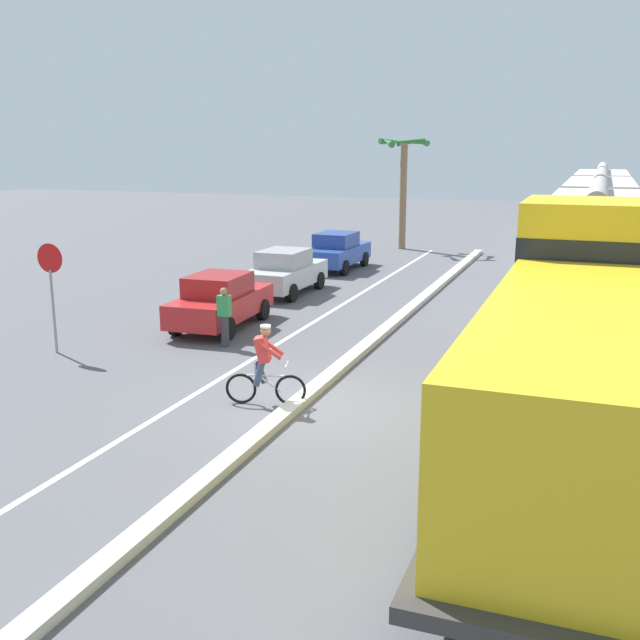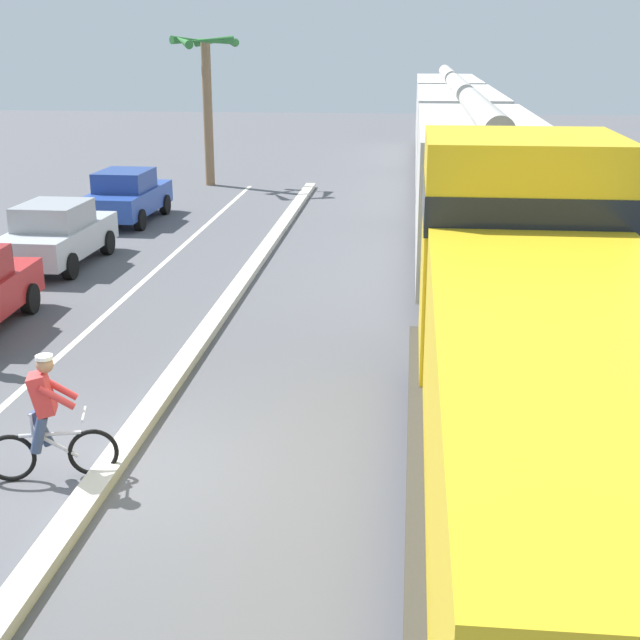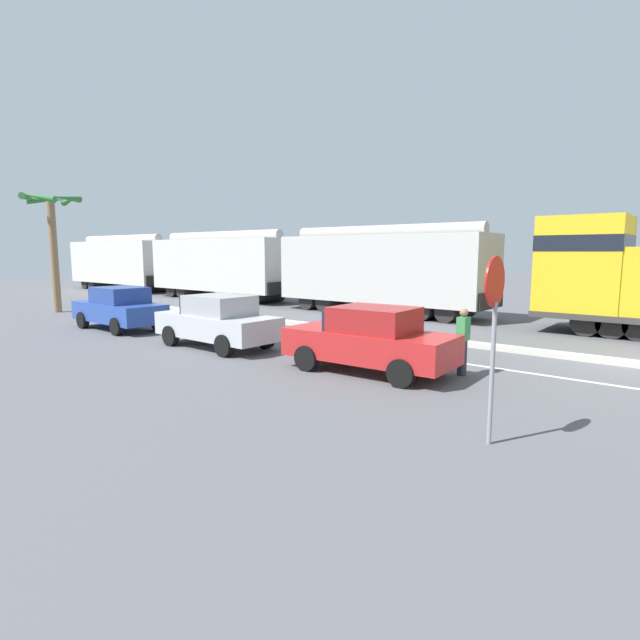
{
  "view_description": "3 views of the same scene",
  "coord_description": "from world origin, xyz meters",
  "px_view_note": "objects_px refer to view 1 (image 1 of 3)",
  "views": [
    {
      "loc": [
        5.61,
        -13.79,
        5.34
      ],
      "look_at": [
        -0.13,
        1.58,
        1.47
      ],
      "focal_mm": 42.0,
      "sensor_mm": 36.0,
      "label": 1
    },
    {
      "loc": [
        3.88,
        -10.36,
        5.53
      ],
      "look_at": [
        2.6,
        2.11,
        1.55
      ],
      "focal_mm": 50.0,
      "sensor_mm": 36.0,
      "label": 2
    },
    {
      "loc": [
        -14.86,
        -1.09,
        2.94
      ],
      "look_at": [
        -3.21,
        8.29,
        0.89
      ],
      "focal_mm": 28.0,
      "sensor_mm": 36.0,
      "label": 3
    }
  ],
  "objects_px": {
    "stop_sign": "(51,277)",
    "pedestrian_by_cars": "(224,316)",
    "hopper_car_middle": "(598,217)",
    "palm_tree_near": "(404,166)",
    "parked_car_red": "(220,301)",
    "parked_car_silver": "(285,272)",
    "locomotive": "(581,356)",
    "hopper_car_trailing": "(600,199)",
    "cyclist": "(264,367)",
    "parked_car_blue": "(337,251)",
    "hopper_car_lead": "(594,249)"
  },
  "relations": [
    {
      "from": "cyclist",
      "to": "stop_sign",
      "type": "height_order",
      "value": "stop_sign"
    },
    {
      "from": "parked_car_silver",
      "to": "palm_tree_near",
      "type": "distance_m",
      "value": 13.72
    },
    {
      "from": "stop_sign",
      "to": "pedestrian_by_cars",
      "type": "bearing_deg",
      "value": 28.24
    },
    {
      "from": "parked_car_silver",
      "to": "pedestrian_by_cars",
      "type": "distance_m",
      "value": 7.46
    },
    {
      "from": "parked_car_blue",
      "to": "palm_tree_near",
      "type": "height_order",
      "value": "palm_tree_near"
    },
    {
      "from": "hopper_car_lead",
      "to": "palm_tree_near",
      "type": "distance_m",
      "value": 15.98
    },
    {
      "from": "hopper_car_trailing",
      "to": "parked_car_red",
      "type": "xyz_separation_m",
      "value": [
        -10.23,
        -29.21,
        -1.26
      ]
    },
    {
      "from": "parked_car_red",
      "to": "palm_tree_near",
      "type": "height_order",
      "value": "palm_tree_near"
    },
    {
      "from": "parked_car_red",
      "to": "locomotive",
      "type": "bearing_deg",
      "value": -30.98
    },
    {
      "from": "palm_tree_near",
      "to": "parked_car_blue",
      "type": "bearing_deg",
      "value": -97.41
    },
    {
      "from": "stop_sign",
      "to": "pedestrian_by_cars",
      "type": "height_order",
      "value": "stop_sign"
    },
    {
      "from": "palm_tree_near",
      "to": "parked_car_red",
      "type": "bearing_deg",
      "value": -92.27
    },
    {
      "from": "cyclist",
      "to": "stop_sign",
      "type": "distance_m",
      "value": 7.11
    },
    {
      "from": "cyclist",
      "to": "parked_car_blue",
      "type": "bearing_deg",
      "value": 104.25
    },
    {
      "from": "hopper_car_middle",
      "to": "parked_car_red",
      "type": "distance_m",
      "value": 20.41
    },
    {
      "from": "hopper_car_middle",
      "to": "pedestrian_by_cars",
      "type": "xyz_separation_m",
      "value": [
        -9.11,
        -19.51,
        -1.23
      ]
    },
    {
      "from": "hopper_car_lead",
      "to": "cyclist",
      "type": "height_order",
      "value": "hopper_car_lead"
    },
    {
      "from": "hopper_car_trailing",
      "to": "parked_car_red",
      "type": "distance_m",
      "value": 30.98
    },
    {
      "from": "hopper_car_middle",
      "to": "stop_sign",
      "type": "bearing_deg",
      "value": -121.0
    },
    {
      "from": "locomotive",
      "to": "cyclist",
      "type": "distance_m",
      "value": 6.27
    },
    {
      "from": "hopper_car_lead",
      "to": "pedestrian_by_cars",
      "type": "bearing_deg",
      "value": -139.02
    },
    {
      "from": "hopper_car_middle",
      "to": "palm_tree_near",
      "type": "bearing_deg",
      "value": 173.57
    },
    {
      "from": "locomotive",
      "to": "pedestrian_by_cars",
      "type": "height_order",
      "value": "locomotive"
    },
    {
      "from": "locomotive",
      "to": "parked_car_silver",
      "type": "height_order",
      "value": "locomotive"
    },
    {
      "from": "stop_sign",
      "to": "pedestrian_by_cars",
      "type": "relative_size",
      "value": 1.78
    },
    {
      "from": "locomotive",
      "to": "parked_car_red",
      "type": "bearing_deg",
      "value": 149.02
    },
    {
      "from": "locomotive",
      "to": "hopper_car_middle",
      "type": "xyz_separation_m",
      "value": [
        0.0,
        23.76,
        0.28
      ]
    },
    {
      "from": "parked_car_silver",
      "to": "hopper_car_trailing",
      "type": "bearing_deg",
      "value": 66.24
    },
    {
      "from": "cyclist",
      "to": "pedestrian_by_cars",
      "type": "bearing_deg",
      "value": 127.52
    },
    {
      "from": "locomotive",
      "to": "parked_car_blue",
      "type": "bearing_deg",
      "value": 121.14
    },
    {
      "from": "locomotive",
      "to": "stop_sign",
      "type": "relative_size",
      "value": 4.03
    },
    {
      "from": "parked_car_red",
      "to": "stop_sign",
      "type": "bearing_deg",
      "value": -124.53
    },
    {
      "from": "parked_car_silver",
      "to": "palm_tree_near",
      "type": "xyz_separation_m",
      "value": [
        0.97,
        13.24,
        3.45
      ]
    },
    {
      "from": "locomotive",
      "to": "hopper_car_lead",
      "type": "bearing_deg",
      "value": 90.0
    },
    {
      "from": "stop_sign",
      "to": "locomotive",
      "type": "bearing_deg",
      "value": -9.51
    },
    {
      "from": "hopper_car_lead",
      "to": "parked_car_silver",
      "type": "relative_size",
      "value": 2.51
    },
    {
      "from": "locomotive",
      "to": "hopper_car_trailing",
      "type": "relative_size",
      "value": 1.1
    },
    {
      "from": "hopper_car_lead",
      "to": "stop_sign",
      "type": "bearing_deg",
      "value": -142.41
    },
    {
      "from": "palm_tree_near",
      "to": "cyclist",
      "type": "bearing_deg",
      "value": -82.26
    },
    {
      "from": "parked_car_blue",
      "to": "palm_tree_near",
      "type": "bearing_deg",
      "value": 82.59
    },
    {
      "from": "locomotive",
      "to": "pedestrian_by_cars",
      "type": "relative_size",
      "value": 7.17
    },
    {
      "from": "pedestrian_by_cars",
      "to": "parked_car_red",
      "type": "bearing_deg",
      "value": 120.73
    },
    {
      "from": "cyclist",
      "to": "pedestrian_by_cars",
      "type": "distance_m",
      "value": 4.81
    },
    {
      "from": "parked_car_silver",
      "to": "stop_sign",
      "type": "xyz_separation_m",
      "value": [
        -2.5,
        -9.41,
        1.21
      ]
    },
    {
      "from": "cyclist",
      "to": "pedestrian_by_cars",
      "type": "height_order",
      "value": "cyclist"
    },
    {
      "from": "hopper_car_middle",
      "to": "pedestrian_by_cars",
      "type": "relative_size",
      "value": 6.54
    },
    {
      "from": "pedestrian_by_cars",
      "to": "parked_car_silver",
      "type": "bearing_deg",
      "value": 100.52
    },
    {
      "from": "parked_car_silver",
      "to": "stop_sign",
      "type": "bearing_deg",
      "value": -104.88
    },
    {
      "from": "hopper_car_trailing",
      "to": "pedestrian_by_cars",
      "type": "relative_size",
      "value": 6.54
    },
    {
      "from": "hopper_car_trailing",
      "to": "pedestrian_by_cars",
      "type": "distance_m",
      "value": 32.44
    }
  ]
}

